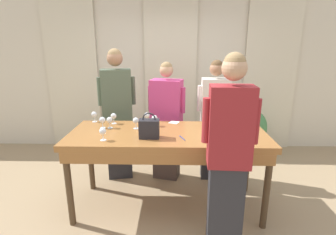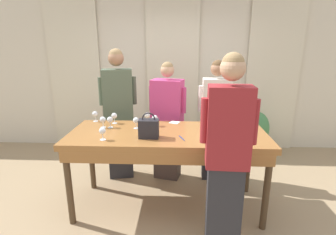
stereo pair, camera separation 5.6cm
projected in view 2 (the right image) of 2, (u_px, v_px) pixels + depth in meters
ground_plane at (168, 205)px, 3.24m from camera, size 18.00×18.00×0.00m
wall_back at (173, 73)px, 4.78m from camera, size 12.00×0.06×2.80m
curtain_panel_left at (75, 76)px, 4.81m from camera, size 0.93×0.03×2.69m
curtain_panel_center at (172, 77)px, 4.73m from camera, size 0.93×0.03×2.69m
curtain_panel_right at (273, 77)px, 4.66m from camera, size 0.93×0.03×2.69m
tasting_bar at (168, 140)px, 2.98m from camera, size 2.23×0.89×0.95m
wine_bottle at (211, 120)px, 3.03m from camera, size 0.08×0.08×0.32m
handbag at (149, 128)px, 2.78m from camera, size 0.21×0.13×0.28m
wine_glass_front_left at (95, 114)px, 3.36m from camera, size 0.07×0.07×0.14m
wine_glass_front_mid at (147, 116)px, 3.31m from camera, size 0.07×0.07×0.14m
wine_glass_front_right at (155, 118)px, 3.18m from camera, size 0.07×0.07×0.14m
wine_glass_center_left at (136, 121)px, 3.09m from camera, size 0.07×0.07×0.14m
wine_glass_center_mid at (114, 116)px, 3.28m from camera, size 0.07×0.07×0.14m
wine_glass_center_right at (110, 120)px, 3.11m from camera, size 0.07×0.07×0.14m
wine_glass_back_left at (102, 131)px, 2.72m from camera, size 0.07×0.07×0.14m
wine_glass_back_mid at (215, 125)px, 2.93m from camera, size 0.07×0.07×0.14m
wine_glass_back_right at (103, 120)px, 3.12m from camera, size 0.07×0.07×0.14m
napkin at (174, 122)px, 3.34m from camera, size 0.15×0.15×0.00m
pen at (182, 138)px, 2.78m from camera, size 0.06×0.14×0.01m
guest_olive_jacket at (119, 114)px, 3.71m from camera, size 0.52×0.32×1.86m
guest_pink_top at (167, 122)px, 3.71m from camera, size 0.53×0.37×1.69m
guest_cream_sweater at (215, 120)px, 3.67m from camera, size 0.49×0.24×1.72m
host_pouring at (227, 157)px, 2.28m from camera, size 0.48×0.24×1.87m
potted_plant at (256, 132)px, 4.58m from camera, size 0.41×0.41×0.79m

